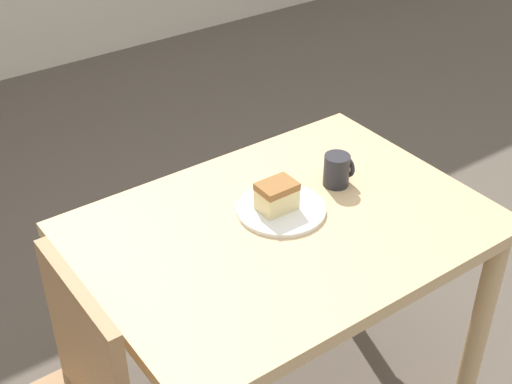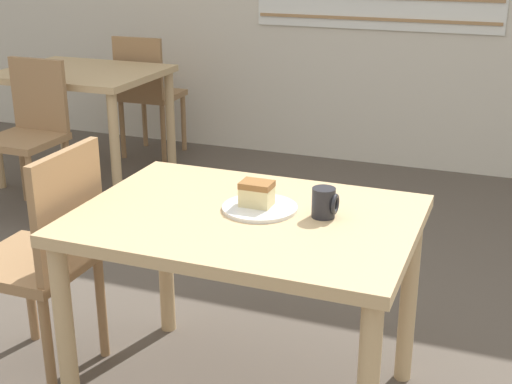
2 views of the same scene
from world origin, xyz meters
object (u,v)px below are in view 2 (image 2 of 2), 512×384
Objects in this scene: chair_far_corner at (29,131)px; chair_near_window at (46,255)px; dining_table_far at (82,87)px; chair_far_opposite at (147,91)px; plate at (260,208)px; dining_table_near at (246,243)px; cake_slice at (257,193)px; coffee_mug at (325,203)px.

chair_near_window is at bearing -49.19° from chair_far_corner.
dining_table_far is at bearing 94.32° from chair_far_corner.
chair_near_window is at bearing 110.97° from chair_far_opposite.
plate is at bearing -31.66° from chair_far_corner.
dining_table_near is 1.10× the size of dining_table_far.
chair_far_corner is at bearing -140.59° from chair_near_window.
chair_near_window is 3.59× the size of plate.
dining_table_near is 10.44× the size of cake_slice.
plate is at bearing -43.61° from dining_table_far.
chair_near_window is at bearing -172.89° from dining_table_near.
cake_slice is at bearing -177.57° from coffee_mug.
cake_slice is 1.08× the size of coffee_mug.
dining_table_far is (-1.86, 1.85, 0.01)m from dining_table_near.
chair_far_corner is 2.41m from coffee_mug.
cake_slice is (1.88, -1.80, 0.14)m from dining_table_far.
dining_table_near is at bearing -118.73° from plate.
plate reaches higher than dining_table_near.
chair_far_opposite is 3.10m from coffee_mug.
coffee_mug is (2.07, -1.20, 0.27)m from chair_far_corner.
chair_near_window is 1.75m from chair_far_corner.
chair_far_corner is at bearing 145.47° from dining_table_near.
cake_slice is at bearing 160.34° from plate.
cake_slice is at bearing -31.74° from chair_far_corner.
coffee_mug is at bearing -28.63° from chair_far_corner.
coffee_mug is (2.10, -1.79, 0.14)m from dining_table_far.
chair_near_window is at bearing -170.88° from coffee_mug.
chair_far_corner reaches higher than coffee_mug.
chair_far_corner is 8.56× the size of cake_slice.
chair_far_opposite is at bearing 77.22° from dining_table_far.
dining_table_near is 0.29m from coffee_mug.
chair_far_corner is 1.18m from chair_far_opposite.
dining_table_far is 10.24× the size of coffee_mug.
dining_table_near is 0.16m from cake_slice.
dining_table_near is 11.24× the size of coffee_mug.
plate is at bearing -19.66° from cake_slice.
dining_table_near is 0.12m from plate.
plate is (1.86, -1.21, 0.23)m from chair_far_corner.
chair_far_corner is 3.59× the size of plate.
chair_near_window reaches higher than dining_table_far.
chair_far_opposite is at bearing 86.37° from chair_far_corner.
chair_near_window reaches higher than cake_slice.
dining_table_near is at bearing -44.82° from dining_table_far.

